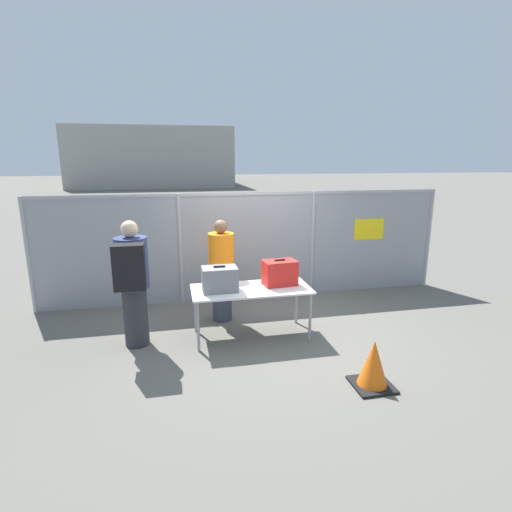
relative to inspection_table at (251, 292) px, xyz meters
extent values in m
plane|color=#605E56|center=(0.28, 0.20, -0.67)|extent=(120.00, 120.00, 0.00)
cylinder|color=#9EA0A5|center=(-3.39, 1.66, 0.30)|extent=(0.07, 0.07, 1.95)
cylinder|color=#9EA0A5|center=(-0.94, 1.66, 0.30)|extent=(0.07, 0.07, 1.95)
cylinder|color=#9EA0A5|center=(1.51, 1.66, 0.30)|extent=(0.07, 0.07, 1.95)
cylinder|color=#9EA0A5|center=(3.95, 1.66, 0.30)|extent=(0.07, 0.07, 1.95)
cube|color=gray|center=(0.28, 1.66, 0.30)|extent=(7.34, 0.01, 1.95)
cube|color=#9EA0A5|center=(0.28, 1.66, 1.24)|extent=(7.34, 0.04, 0.04)
cube|color=yellow|center=(2.64, 1.65, 0.53)|extent=(0.60, 0.01, 0.40)
cube|color=silver|center=(0.00, 0.00, 0.05)|extent=(1.69, 0.76, 0.02)
cylinder|color=#99999E|center=(-0.78, -0.32, -0.32)|extent=(0.04, 0.04, 0.71)
cylinder|color=#99999E|center=(0.78, -0.32, -0.32)|extent=(0.04, 0.04, 0.71)
cylinder|color=#99999E|center=(-0.78, 0.32, -0.32)|extent=(0.04, 0.04, 0.71)
cylinder|color=#99999E|center=(0.78, 0.32, -0.32)|extent=(0.04, 0.04, 0.71)
cube|color=slate|center=(-0.45, -0.01, 0.23)|extent=(0.49, 0.33, 0.34)
cube|color=black|center=(-0.45, -0.01, 0.41)|extent=(0.16, 0.02, 0.02)
cube|color=red|center=(0.44, 0.08, 0.24)|extent=(0.50, 0.34, 0.36)
cube|color=black|center=(0.44, 0.08, 0.43)|extent=(0.16, 0.04, 0.02)
cylinder|color=#2D2D33|center=(-1.61, 0.07, -0.26)|extent=(0.33, 0.33, 0.83)
cylinder|color=navy|center=(-1.61, 0.07, 0.50)|extent=(0.43, 0.43, 0.69)
sphere|color=beige|center=(-1.61, 0.07, 0.96)|extent=(0.22, 0.22, 0.22)
cube|color=black|center=(-1.61, -0.26, 0.54)|extent=(0.39, 0.24, 0.58)
cylinder|color=#383D4C|center=(-0.33, 0.70, -0.29)|extent=(0.30, 0.30, 0.77)
cylinder|color=orange|center=(-0.33, 0.70, 0.42)|extent=(0.40, 0.40, 0.64)
sphere|color=brown|center=(-0.33, 0.70, 0.84)|extent=(0.21, 0.21, 0.21)
cube|color=#4C6B47|center=(1.77, 3.02, -0.27)|extent=(3.17, 1.50, 0.47)
sphere|color=black|center=(1.21, 2.21, -0.37)|extent=(0.60, 0.60, 0.60)
sphere|color=black|center=(1.21, 3.83, -0.37)|extent=(0.60, 0.60, 0.60)
cylinder|color=#59595B|center=(-0.37, 3.02, -0.46)|extent=(1.11, 0.06, 0.06)
cube|color=#999993|center=(-2.55, 36.02, 1.93)|extent=(14.05, 12.63, 5.20)
cube|color=black|center=(1.09, -1.59, -0.66)|extent=(0.45, 0.45, 0.03)
cone|color=orange|center=(1.09, -1.59, -0.39)|extent=(0.36, 0.36, 0.56)
camera|label=1|loc=(-1.05, -5.30, 1.85)|focal=28.00mm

